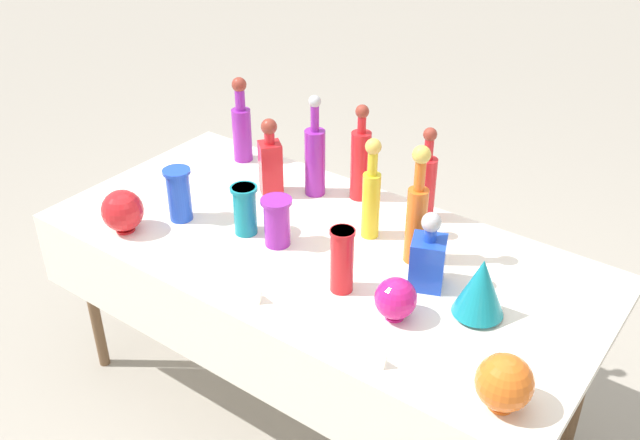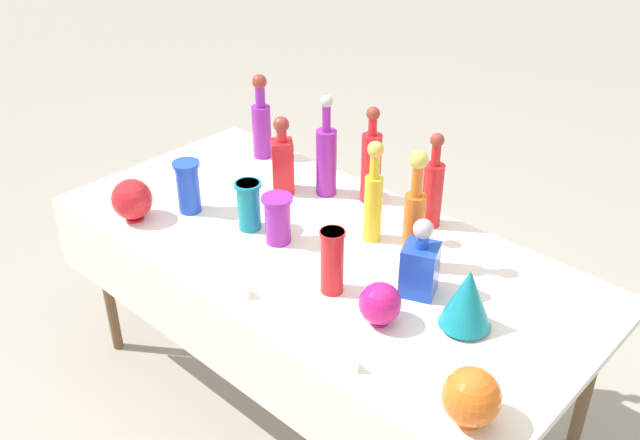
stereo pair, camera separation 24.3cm
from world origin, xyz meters
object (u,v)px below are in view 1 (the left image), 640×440
Objects in this scene: square_decanter_0 at (428,257)px; round_bowl_0 at (396,299)px; square_decanter_1 at (270,162)px; slender_vase_0 at (179,193)px; round_bowl_2 at (504,383)px; tall_bottle_0 at (417,213)px; round_bowl_1 at (122,211)px; slender_vase_1 at (342,259)px; slender_vase_2 at (277,220)px; fluted_vase_0 at (481,287)px; slender_vase_3 at (245,208)px; tall_bottle_3 at (361,160)px; tall_bottle_2 at (315,157)px; tall_bottle_4 at (426,183)px; tall_bottle_5 at (242,126)px; tall_bottle_1 at (371,194)px.

round_bowl_0 is at bearing -88.45° from square_decanter_0.
square_decanter_1 is 0.38m from slender_vase_0.
square_decanter_1 is 1.31m from round_bowl_2.
tall_bottle_0 is 1.04m from round_bowl_1.
slender_vase_0 is 0.91× the size of slender_vase_1.
slender_vase_2 is at bearing 27.22° from round_bowl_1.
square_decanter_1 is 0.68m from slender_vase_1.
fluted_vase_0 reaches higher than slender_vase_2.
round_bowl_2 is (0.41, -0.35, -0.02)m from square_decanter_0.
slender_vase_0 is at bearing -168.95° from slender_vase_2.
slender_vase_1 is at bearing 164.49° from round_bowl_2.
slender_vase_2 is at bearing 165.45° from slender_vase_1.
slender_vase_3 is 1.11m from round_bowl_2.
slender_vase_3 is at bearing -160.51° from tall_bottle_0.
tall_bottle_3 reaches higher than slender_vase_3.
square_decanter_1 is (-0.14, -0.10, -0.02)m from tall_bottle_2.
square_decanter_0 is at bearing -59.73° from tall_bottle_4.
slender_vase_1 is (0.58, -0.36, -0.02)m from square_decanter_1.
tall_bottle_3 reaches higher than fluted_vase_0.
tall_bottle_3 is at bearing 25.66° from tall_bottle_2.
tall_bottle_4 is 2.04× the size of slender_vase_2.
square_decanter_0 reaches higher than slender_vase_1.
round_bowl_1 is (-0.82, -0.71, -0.07)m from tall_bottle_4.
tall_bottle_4 reaches higher than fluted_vase_0.
tall_bottle_4 is 2.29× the size of round_bowl_2.
tall_bottle_3 is at bearing 1.87° from tall_bottle_5.
tall_bottle_3 is (0.16, 0.08, 0.00)m from tall_bottle_2.
tall_bottle_1 is at bearing -14.04° from tall_bottle_5.
tall_bottle_1 is 0.24m from tall_bottle_4.
tall_bottle_5 is 1.38× the size of square_decanter_0.
tall_bottle_5 is (-0.86, -0.03, 0.01)m from tall_bottle_4.
slender_vase_2 reaches higher than round_bowl_2.
slender_vase_3 is 0.44m from round_bowl_1.
slender_vase_3 is 1.16× the size of round_bowl_1.
slender_vase_3 is 0.69m from round_bowl_0.
fluted_vase_0 is at bearing -12.66° from square_decanter_1.
slender_vase_1 is at bearing -138.57° from square_decanter_0.
tall_bottle_2 is at bearing 161.96° from tall_bottle_0.
slender_vase_2 is at bearing -134.15° from tall_bottle_1.
tall_bottle_0 is at bearing 24.17° from slender_vase_2.
tall_bottle_3 reaches higher than round_bowl_0.
tall_bottle_1 is at bearing 168.06° from tall_bottle_0.
slender_vase_1 is at bearing -30.66° from tall_bottle_5.
square_decanter_0 is (1.07, -0.33, -0.05)m from tall_bottle_5.
tall_bottle_4 is at bearing 1.80° from tall_bottle_5.
tall_bottle_2 is 0.39m from slender_vase_2.
square_decanter_1 is 1.70× the size of slender_vase_3.
square_decanter_0 is 1.50× the size of slender_vase_2.
round_bowl_1 is (-0.93, -0.45, -0.10)m from tall_bottle_0.
tall_bottle_1 is 1.20× the size of square_decanter_1.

